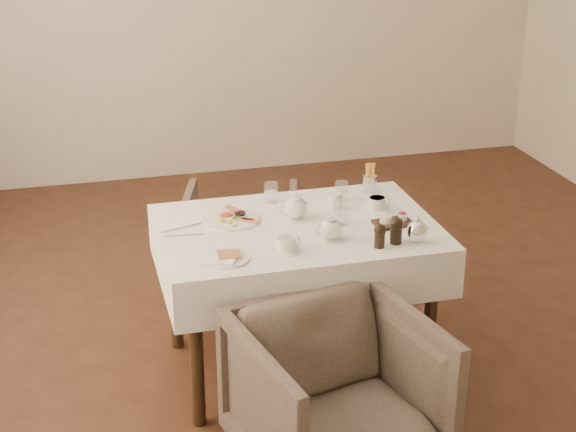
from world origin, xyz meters
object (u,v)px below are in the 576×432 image
Objects in this scene: teapot_centre at (295,206)px; armchair_near at (337,397)px; armchair_far at (241,242)px; table at (297,249)px; breakfast_plate at (231,218)px.

armchair_near is at bearing -101.30° from teapot_centre.
teapot_centre is at bearing 113.52° from armchair_far.
armchair_far is (-0.04, 1.66, -0.04)m from armchair_near.
teapot_centre reaches higher than armchair_far.
table is 1.71× the size of armchair_near.
breakfast_plate is at bearing 91.33° from armchair_far.
table is at bearing 74.45° from armchair_near.
table is at bearing -24.16° from breakfast_plate.
teapot_centre is (0.01, 0.09, 0.18)m from table.
table is 4.74× the size of breakfast_plate.
armchair_far is (-0.09, 0.88, -0.34)m from table.
breakfast_plate is at bearing 92.38° from armchair_near.
breakfast_plate is 0.31m from teapot_centre.
teapot_centre is at bearing 73.93° from armchair_near.
armchair_near is 4.77× the size of teapot_centre.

